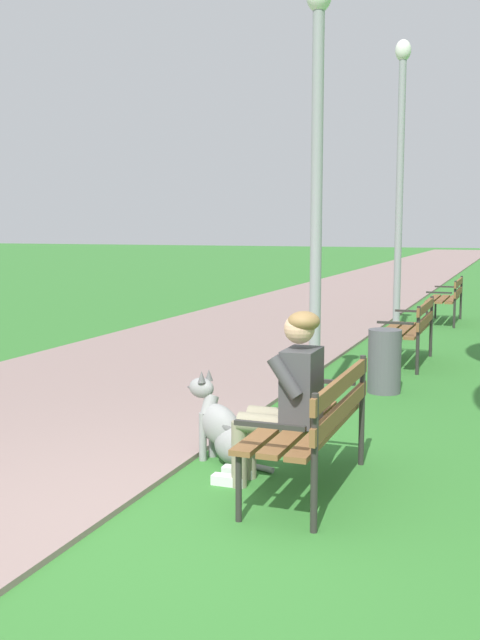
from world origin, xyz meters
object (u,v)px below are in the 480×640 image
(park_bench_near, at_px, (315,419))
(lamp_post_near, at_px, (317,194))
(park_bench_mid, at_px, (411,326))
(dog_grey, at_px, (225,430))
(lamp_post_mid, at_px, (400,189))
(park_bench_far, at_px, (448,296))
(litter_bin, at_px, (384,361))
(person_seated_on_near_bench, at_px, (286,392))

(park_bench_near, bearing_deg, lamp_post_near, 105.29)
(park_bench_near, height_order, park_bench_mid, same)
(dog_grey, distance_m, lamp_post_mid, 6.99)
(park_bench_far, height_order, lamp_post_near, lamp_post_near)
(park_bench_near, distance_m, park_bench_far, 9.65)
(park_bench_near, xyz_separation_m, litter_bin, (-0.10, 3.28, -0.16))
(park_bench_near, relative_size, dog_grey, 1.84)
(lamp_post_near, height_order, lamp_post_mid, lamp_post_mid)
(dog_grey, distance_m, lamp_post_near, 2.57)
(park_bench_far, height_order, litter_bin, park_bench_far)
(person_seated_on_near_bench, relative_size, litter_bin, 1.79)
(park_bench_far, bearing_deg, lamp_post_mid, -101.56)
(lamp_post_mid, relative_size, litter_bin, 6.58)
(lamp_post_near, bearing_deg, park_bench_near, -74.71)
(park_bench_mid, height_order, person_seated_on_near_bench, person_seated_on_near_bench)
(park_bench_mid, distance_m, person_seated_on_near_bench, 5.12)
(park_bench_near, height_order, lamp_post_near, lamp_post_near)
(park_bench_mid, relative_size, park_bench_far, 1.00)
(person_seated_on_near_bench, distance_m, lamp_post_mid, 7.23)
(park_bench_mid, xyz_separation_m, litter_bin, (-0.02, -1.84, -0.16))
(dog_grey, relative_size, litter_bin, 1.17)
(park_bench_mid, distance_m, litter_bin, 1.85)
(person_seated_on_near_bench, bearing_deg, litter_bin, 88.11)
(park_bench_mid, bearing_deg, park_bench_far, 89.45)
(lamp_post_near, relative_size, litter_bin, 5.84)
(park_bench_near, height_order, park_bench_far, same)
(park_bench_mid, height_order, lamp_post_near, lamp_post_near)
(park_bench_mid, height_order, dog_grey, park_bench_mid)
(dog_grey, bearing_deg, person_seated_on_near_bench, -31.35)
(dog_grey, bearing_deg, lamp_post_mid, 87.95)
(park_bench_far, height_order, lamp_post_mid, lamp_post_mid)
(lamp_post_mid, xyz_separation_m, litter_bin, (0.47, -3.74, -2.03))
(person_seated_on_near_bench, distance_m, dog_grey, 0.82)
(park_bench_far, bearing_deg, park_bench_near, -89.80)
(park_bench_mid, xyz_separation_m, person_seated_on_near_bench, (-0.13, -5.12, 0.17))
(park_bench_mid, bearing_deg, lamp_post_near, -99.59)
(park_bench_far, relative_size, person_seated_on_near_bench, 1.20)
(park_bench_mid, xyz_separation_m, lamp_post_mid, (-0.50, 1.90, 1.87))
(person_seated_on_near_bench, bearing_deg, park_bench_mid, 88.54)
(park_bench_near, distance_m, litter_bin, 3.28)
(dog_grey, bearing_deg, litter_bin, 76.26)
(park_bench_mid, relative_size, lamp_post_near, 0.37)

